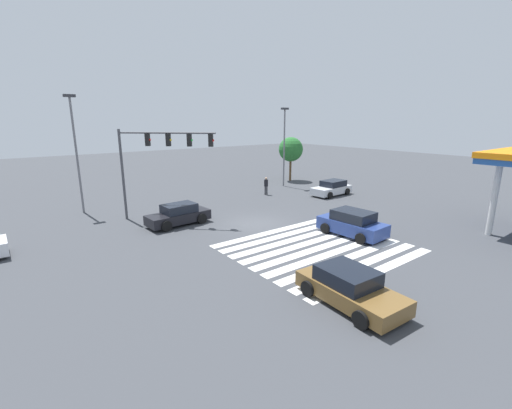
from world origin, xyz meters
TOP-DOWN VIEW (x-y plane):
  - ground_plane at (0.00, 0.00)m, footprint 120.05×120.05m
  - crosswalk_markings at (0.00, -5.82)m, footprint 9.46×8.20m
  - traffic_signal_mast at (-4.91, 4.91)m, footprint 4.98×4.98m
  - car_0 at (-3.46, -10.62)m, footprint 2.39×4.48m
  - car_2 at (3.36, -5.52)m, footprint 2.32×4.26m
  - car_3 at (-4.32, 3.15)m, footprint 4.43×2.14m
  - car_4 at (11.49, 3.07)m, footprint 4.35×2.16m
  - pedestrian at (6.54, 6.98)m, footprint 0.41×0.41m
  - street_light_pole_a at (10.84, 9.29)m, footprint 0.80×0.36m
  - street_light_pole_b at (-8.90, 10.56)m, footprint 0.80×0.36m
  - tree_corner_a at (13.83, 11.45)m, footprint 2.82×2.82m

SIDE VIEW (x-z plane):
  - ground_plane at x=0.00m, z-range 0.00..0.00m
  - crosswalk_markings at x=0.00m, z-range 0.00..0.01m
  - car_0 at x=-3.46m, z-range -0.04..1.37m
  - car_4 at x=11.49m, z-range -0.04..1.37m
  - car_3 at x=-4.32m, z-range -0.04..1.41m
  - car_2 at x=3.36m, z-range -0.04..1.56m
  - pedestrian at x=6.54m, z-range 0.10..1.81m
  - tree_corner_a at x=13.83m, z-range 1.11..6.20m
  - traffic_signal_mast at x=-4.91m, z-range 1.69..8.14m
  - street_light_pole_a at x=10.84m, z-range 0.80..9.06m
  - street_light_pole_b at x=-8.90m, z-range 0.81..9.66m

